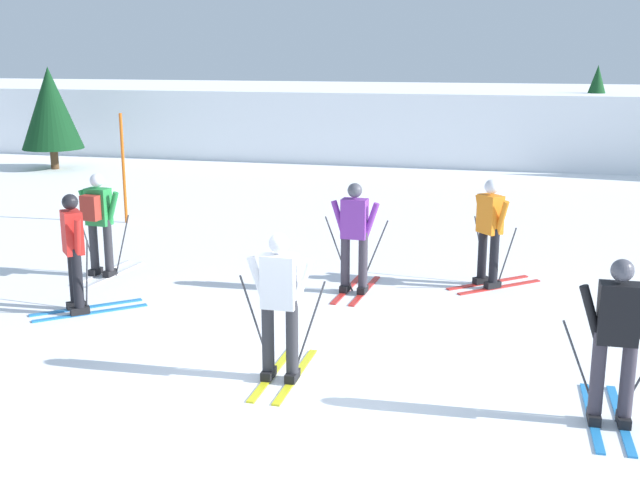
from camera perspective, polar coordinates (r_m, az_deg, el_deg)
ground_plane at (r=8.75m, az=-1.86°, el=-10.99°), size 120.00×120.00×0.00m
far_snow_ridge at (r=29.49m, az=9.82°, el=8.55°), size 80.00×9.00×2.30m
skier_green at (r=13.27m, az=-15.71°, el=1.41°), size 1.00×1.63×1.71m
skier_orange at (r=12.51m, az=12.17°, el=0.71°), size 1.44×1.34×1.71m
skier_black at (r=8.22m, az=20.60°, el=-6.65°), size 1.00×1.61×1.71m
skier_purple at (r=11.92m, az=2.51°, el=0.37°), size 1.00×1.62×1.71m
skier_white at (r=8.74m, az=-2.92°, el=-4.57°), size 1.00×1.60×1.71m
skier_red at (r=11.53m, az=-17.33°, el=-0.69°), size 1.44×1.34×1.71m
trail_marker_pole at (r=17.38m, az=-14.01°, el=5.02°), size 0.07×0.07×2.35m
conifer_far_left at (r=25.99m, az=-18.89°, el=9.00°), size 1.87×1.87×3.14m
conifer_far_right at (r=26.83m, az=19.27°, el=9.09°), size 1.61×1.61×3.18m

